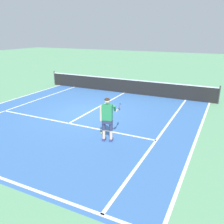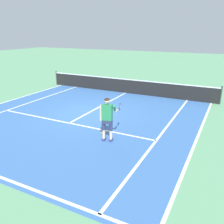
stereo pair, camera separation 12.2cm
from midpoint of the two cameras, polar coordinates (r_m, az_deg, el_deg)
The scene contains 11 objects.
ground_plane at distance 12.36m, azimuth -6.36°, elevation -0.38°, with size 80.00×80.00×0.00m, color #609E70.
court_inner_surface at distance 11.93m, azimuth -7.74°, elevation -1.13°, with size 10.98×11.21×0.00m, color #3866A8.
line_service at distance 11.17m, azimuth -10.56°, elevation -2.66°, with size 8.23×0.10×0.01m, color white.
line_centre_service at distance 13.71m, azimuth -2.66°, elevation 1.67°, with size 0.10×6.40×0.01m, color white.
line_singles_left at distance 14.54m, azimuth -21.38°, elevation 1.37°, with size 0.10×10.81×0.01m, color white.
line_singles_right at distance 10.35m, azimuth 11.67°, elevation -4.51°, with size 0.10×10.81×0.01m, color white.
line_doubles_left at distance 15.56m, azimuth -24.85°, elevation 2.00°, with size 0.10×10.81×0.01m, color white.
line_doubles_right at distance 10.14m, azimuth 19.22°, elevation -5.71°, with size 0.10×10.81×0.01m, color white.
tennis_net at distance 16.37m, azimuth 2.73°, elevation 6.27°, with size 11.96×0.08×1.07m.
tennis_player at distance 8.95m, azimuth -1.43°, elevation -1.05°, with size 0.59×1.21×1.71m.
tennis_ball_near_feet at distance 9.91m, azimuth -2.92°, elevation -5.00°, with size 0.07×0.07×0.07m, color #CCE02D.
Camera 1 is at (6.29, -9.84, 4.01)m, focal length 38.42 mm.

